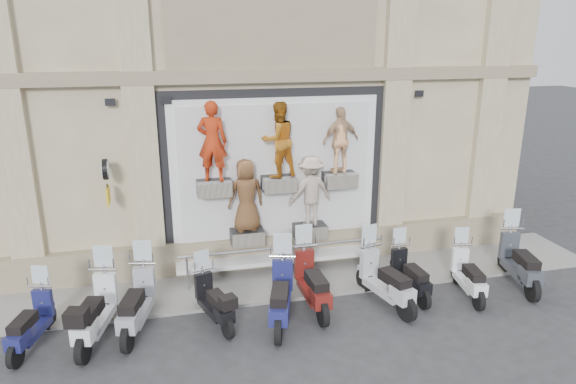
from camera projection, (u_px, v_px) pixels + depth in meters
name	position (u px, v px, depth m)	size (l,w,h in m)	color
ground	(307.00, 324.00, 10.63)	(90.00, 90.00, 0.00)	#2E2E31
sidewalk	(284.00, 278.00, 12.57)	(16.00, 2.20, 0.08)	gray
building	(246.00, 27.00, 15.40)	(14.00, 8.60, 12.00)	beige
shop_vitrine	(279.00, 178.00, 12.48)	(5.60, 0.91, 4.30)	black
guard_rail	(284.00, 264.00, 12.36)	(5.06, 0.10, 0.93)	#9EA0A5
clock_sign_bracket	(106.00, 176.00, 11.22)	(0.10, 0.80, 1.02)	black
scooter_a	(29.00, 313.00, 9.67)	(0.51, 1.76, 1.43)	#16194F
scooter_b	(95.00, 300.00, 9.87)	(0.61, 2.10, 1.70)	white
scooter_c	(136.00, 292.00, 10.21)	(0.60, 2.07, 1.68)	gray
scooter_d	(213.00, 292.00, 10.48)	(0.51, 1.75, 1.42)	black
scooter_e	(281.00, 285.00, 10.47)	(0.62, 2.12, 1.72)	navy
scooter_f	(312.00, 272.00, 11.06)	(0.61, 2.09, 1.70)	#5D1410
scooter_g	(386.00, 271.00, 11.17)	(0.60, 2.05, 1.67)	#ABACB3
scooter_h	(410.00, 266.00, 11.65)	(0.52, 1.78, 1.44)	black
scooter_i	(469.00, 266.00, 11.62)	(0.52, 1.79, 1.46)	white
scooter_j	(521.00, 252.00, 12.07)	(0.61, 2.10, 1.71)	#31343C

